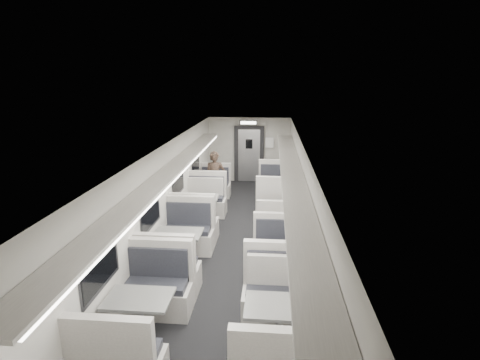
% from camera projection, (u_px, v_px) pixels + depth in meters
% --- Properties ---
extents(room, '(3.24, 12.24, 2.64)m').
position_uv_depth(room, '(232.00, 201.00, 8.14)').
color(room, black).
rests_on(room, ground).
extents(booth_left_a, '(1.00, 2.03, 1.09)m').
position_uv_depth(booth_left_a, '(211.00, 192.00, 11.60)').
color(booth_left_a, '#ABA6A0').
rests_on(booth_left_a, room).
extents(booth_left_b, '(1.14, 2.32, 1.24)m').
position_uv_depth(booth_left_b, '(200.00, 211.00, 9.82)').
color(booth_left_b, '#ABA6A0').
rests_on(booth_left_b, room).
extents(booth_left_c, '(1.14, 2.30, 1.23)m').
position_uv_depth(booth_left_c, '(179.00, 250.00, 7.61)').
color(booth_left_c, '#ABA6A0').
rests_on(booth_left_c, room).
extents(booth_left_d, '(1.13, 2.29, 1.22)m').
position_uv_depth(booth_left_d, '(141.00, 321.00, 5.41)').
color(booth_left_d, '#ABA6A0').
rests_on(booth_left_d, room).
extents(booth_right_a, '(1.14, 2.31, 1.24)m').
position_uv_depth(booth_right_a, '(276.00, 194.00, 11.27)').
color(booth_right_a, '#ABA6A0').
rests_on(booth_right_a, room).
extents(booth_right_b, '(0.98, 1.98, 1.06)m').
position_uv_depth(booth_right_b, '(277.00, 215.00, 9.71)').
color(booth_right_b, '#ABA6A0').
rests_on(booth_right_b, room).
extents(booth_right_c, '(1.02, 2.07, 1.11)m').
position_uv_depth(booth_right_c, '(278.00, 268.00, 7.00)').
color(booth_right_c, '#ABA6A0').
rests_on(booth_right_c, room).
extents(booth_right_d, '(1.17, 2.36, 1.26)m').
position_uv_depth(booth_right_d, '(279.00, 330.00, 5.18)').
color(booth_right_d, '#ABA6A0').
rests_on(booth_right_d, room).
extents(passenger, '(0.63, 0.43, 1.67)m').
position_uv_depth(passenger, '(215.00, 179.00, 11.36)').
color(passenger, black).
rests_on(passenger, room).
extents(window_a, '(0.02, 1.18, 0.84)m').
position_uv_depth(window_a, '(196.00, 160.00, 11.49)').
color(window_a, black).
rests_on(window_a, room).
extents(window_b, '(0.02, 1.18, 0.84)m').
position_uv_depth(window_b, '(178.00, 179.00, 9.37)').
color(window_b, black).
rests_on(window_b, room).
extents(window_c, '(0.02, 1.18, 0.84)m').
position_uv_depth(window_c, '(150.00, 208.00, 7.26)').
color(window_c, black).
rests_on(window_c, room).
extents(window_d, '(0.02, 1.18, 0.84)m').
position_uv_depth(window_d, '(100.00, 262.00, 5.15)').
color(window_d, black).
rests_on(window_d, room).
extents(luggage_rack_left, '(0.46, 10.40, 0.09)m').
position_uv_depth(luggage_rack_left, '(171.00, 172.00, 7.76)').
color(luggage_rack_left, '#ABA6A0').
rests_on(luggage_rack_left, room).
extents(luggage_rack_right, '(0.46, 10.40, 0.09)m').
position_uv_depth(luggage_rack_right, '(291.00, 174.00, 7.56)').
color(luggage_rack_right, '#ABA6A0').
rests_on(luggage_rack_right, room).
extents(vestibule_door, '(1.10, 0.13, 2.10)m').
position_uv_depth(vestibule_door, '(249.00, 155.00, 13.88)').
color(vestibule_door, black).
rests_on(vestibule_door, room).
extents(exit_sign, '(0.62, 0.12, 0.16)m').
position_uv_depth(exit_sign, '(248.00, 123.00, 13.08)').
color(exit_sign, black).
rests_on(exit_sign, room).
extents(wall_notice, '(0.32, 0.02, 0.40)m').
position_uv_depth(wall_notice, '(270.00, 143.00, 13.68)').
color(wall_notice, white).
rests_on(wall_notice, room).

